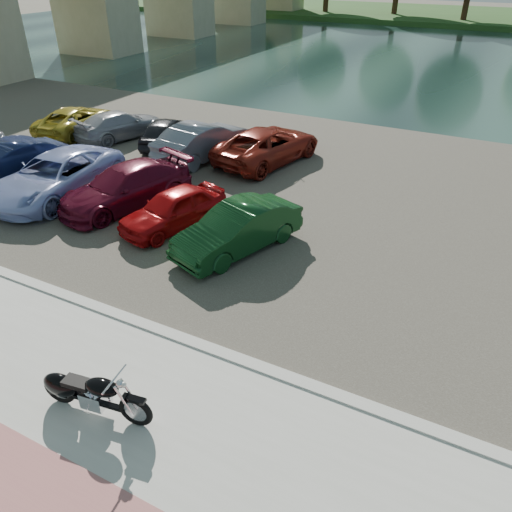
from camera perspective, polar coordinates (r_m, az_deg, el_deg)
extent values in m
plane|color=#595447|center=(10.36, -13.85, -16.38)|extent=(200.00, 200.00, 0.00)
cube|color=#B7B5AC|center=(9.89, -17.76, -19.74)|extent=(60.00, 6.00, 0.10)
cube|color=#B7B5AC|center=(11.39, -7.46, -9.78)|extent=(60.00, 0.30, 0.14)
cube|color=#443F37|center=(18.30, 8.51, 6.87)|extent=(60.00, 18.00, 0.04)
cube|color=#182C2A|center=(45.78, 21.89, 19.92)|extent=(120.00, 40.00, 0.00)
cube|color=#244D1B|center=(77.37, 25.69, 23.35)|extent=(120.00, 24.00, 0.60)
cube|color=tan|center=(48.30, -17.91, 25.46)|extent=(6.00, 4.00, 7.20)
torus|color=black|center=(9.67, -13.56, -16.84)|extent=(0.69, 0.22, 0.68)
torus|color=black|center=(10.47, -21.53, -13.93)|extent=(0.69, 0.22, 0.68)
cylinder|color=#B2B2B7|center=(9.67, -13.56, -16.84)|extent=(0.46, 0.13, 0.46)
cylinder|color=#B2B2B7|center=(10.47, -21.53, -13.93)|extent=(0.46, 0.13, 0.46)
cylinder|color=silver|center=(9.46, -14.87, -15.75)|extent=(0.33, 0.10, 0.63)
cylinder|color=silver|center=(9.56, -14.22, -14.96)|extent=(0.33, 0.10, 0.63)
cylinder|color=silver|center=(9.33, -15.88, -13.37)|extent=(0.15, 0.75, 0.04)
sphere|color=silver|center=(9.34, -15.28, -13.90)|extent=(0.18, 0.18, 0.16)
sphere|color=silver|center=(9.30, -14.91, -14.02)|extent=(0.12, 0.12, 0.11)
cube|color=black|center=(9.44, -13.80, -15.58)|extent=(0.47, 0.20, 0.06)
cube|color=black|center=(10.09, -17.68, -15.60)|extent=(1.20, 0.27, 0.08)
cube|color=silver|center=(10.06, -17.99, -15.24)|extent=(0.49, 0.38, 0.34)
cylinder|color=silver|center=(9.87, -17.69, -14.61)|extent=(0.27, 0.21, 0.27)
cylinder|color=silver|center=(9.97, -18.66, -14.26)|extent=(0.27, 0.21, 0.27)
ellipsoid|color=black|center=(9.69, -17.21, -14.14)|extent=(0.73, 0.46, 0.32)
cube|color=black|center=(10.00, -19.72, -13.47)|extent=(0.59, 0.36, 0.10)
ellipsoid|color=black|center=(10.36, -21.44, -13.55)|extent=(0.77, 0.44, 0.50)
cube|color=black|center=(10.44, -21.59, -13.74)|extent=(0.42, 0.24, 0.30)
cylinder|color=silver|center=(10.39, -18.75, -14.64)|extent=(1.10, 0.25, 0.09)
cylinder|color=silver|center=(10.33, -18.83, -14.33)|extent=(1.10, 0.25, 0.09)
cylinder|color=#B2B2B7|center=(10.18, -18.85, -16.58)|extent=(0.04, 0.14, 0.22)
imported|color=#131B3C|center=(20.88, -26.71, 9.30)|extent=(2.36, 4.82, 1.52)
imported|color=#9BA9E2|center=(19.10, -21.92, 8.45)|extent=(2.78, 5.44, 1.47)
imported|color=#570C20|center=(17.60, -14.67, 7.68)|extent=(3.22, 5.11, 1.38)
imported|color=#A60B0D|center=(15.87, -9.41, 5.35)|extent=(2.39, 3.88, 1.23)
imported|color=#0F3717|center=(14.37, -2.09, 3.11)|extent=(2.65, 4.32, 1.35)
imported|color=gold|center=(26.15, -19.90, 14.41)|extent=(2.61, 4.67, 1.23)
imported|color=#9C9DA5|center=(24.77, -15.30, 14.28)|extent=(2.83, 4.59, 1.24)
imported|color=black|center=(23.25, -10.27, 13.82)|extent=(2.55, 4.01, 1.27)
imported|color=slate|center=(21.40, -6.06, 12.96)|extent=(2.39, 4.83, 1.52)
imported|color=maroon|center=(20.97, 1.34, 12.58)|extent=(3.36, 5.48, 1.42)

